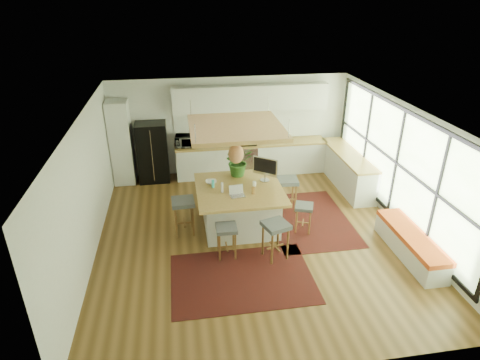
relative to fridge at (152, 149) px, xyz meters
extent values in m
plane|color=#533817|center=(2.16, -3.17, -0.93)|extent=(7.00, 7.00, 0.00)
plane|color=white|center=(2.16, -3.17, 1.78)|extent=(7.00, 7.00, 0.00)
plane|color=silver|center=(2.16, 0.33, 0.42)|extent=(6.50, 0.00, 6.50)
plane|color=silver|center=(2.16, -6.67, 0.42)|extent=(6.50, 0.00, 6.50)
plane|color=silver|center=(-1.09, -3.17, 0.42)|extent=(0.00, 7.00, 7.00)
plane|color=silver|center=(5.41, -3.17, 0.42)|extent=(0.00, 7.00, 7.00)
cube|color=silver|center=(-0.79, 0.01, 0.20)|extent=(0.55, 0.60, 2.25)
cube|color=silver|center=(2.71, 0.01, -0.49)|extent=(4.20, 0.60, 0.88)
cube|color=olive|center=(2.71, 0.01, -0.03)|extent=(4.24, 0.64, 0.05)
cube|color=white|center=(2.71, 0.31, 0.43)|extent=(4.20, 0.02, 0.80)
cube|color=silver|center=(2.71, 0.15, 1.22)|extent=(4.20, 0.34, 0.70)
cube|color=silver|center=(5.09, -1.17, -0.49)|extent=(0.60, 2.50, 0.88)
cube|color=olive|center=(5.09, -1.17, -0.03)|extent=(0.64, 2.54, 0.05)
cube|color=black|center=(1.70, -4.55, -0.92)|extent=(2.60, 1.80, 0.01)
cube|color=black|center=(3.55, -2.73, -0.92)|extent=(1.80, 2.60, 0.01)
imported|color=#A5A5AA|center=(0.91, 0.02, 0.19)|extent=(0.60, 0.37, 0.38)
imported|color=#1E4C19|center=(2.03, -2.04, 0.28)|extent=(0.80, 0.85, 0.55)
imported|color=white|center=(1.36, -2.38, 0.03)|extent=(0.25, 0.25, 0.06)
cylinder|color=#32C5C9|center=(1.39, -2.61, 0.10)|extent=(0.07, 0.07, 0.19)
cylinder|color=white|center=(1.54, -2.86, 0.10)|extent=(0.07, 0.07, 0.19)
cylinder|color=#A17035|center=(2.19, -3.01, 0.10)|extent=(0.07, 0.07, 0.19)
cylinder|color=white|center=(2.29, -2.66, 0.10)|extent=(0.07, 0.07, 0.19)
camera|label=1|loc=(0.72, -10.47, 3.96)|focal=30.49mm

